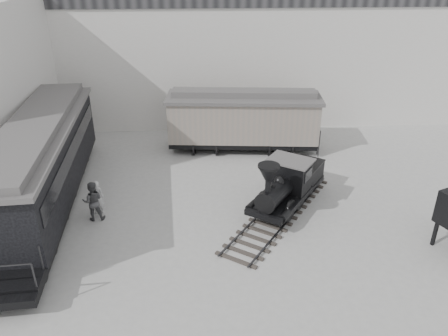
{
  "coord_description": "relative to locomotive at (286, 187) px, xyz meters",
  "views": [
    {
      "loc": [
        -1.88,
        -14.69,
        11.1
      ],
      "look_at": [
        -0.78,
        3.64,
        2.0
      ],
      "focal_mm": 35.0,
      "sensor_mm": 36.0,
      "label": 1
    }
  ],
  "objects": [
    {
      "name": "locomotive",
      "position": [
        0.0,
        0.0,
        0.0
      ],
      "size": [
        6.46,
        8.2,
        3.06
      ],
      "rotation": [
        0.0,
        0.0,
        -0.6
      ],
      "color": "#342D28",
      "rests_on": "ground"
    },
    {
      "name": "ground",
      "position": [
        -2.14,
        -3.19,
        -1.13
      ],
      "size": [
        90.0,
        90.0,
        0.0
      ],
      "primitive_type": "plane",
      "color": "#9E9E9B"
    },
    {
      "name": "visitor_a",
      "position": [
        -8.86,
        0.05,
        -0.27
      ],
      "size": [
        0.64,
        0.44,
        1.72
      ],
      "primitive_type": "imported",
      "rotation": [
        0.0,
        0.0,
        3.1
      ],
      "color": "silver",
      "rests_on": "ground"
    },
    {
      "name": "passenger_coach",
      "position": [
        -11.53,
        1.1,
        1.03
      ],
      "size": [
        4.09,
        14.82,
        3.92
      ],
      "rotation": [
        0.0,
        0.0,
        0.07
      ],
      "color": "black",
      "rests_on": "ground"
    },
    {
      "name": "visitor_b",
      "position": [
        -8.95,
        -0.47,
        -0.18
      ],
      "size": [
        1.01,
        0.84,
        1.91
      ],
      "primitive_type": "imported",
      "rotation": [
        0.0,
        0.0,
        3.27
      ],
      "color": "#47474A",
      "rests_on": "ground"
    },
    {
      "name": "north_wall",
      "position": [
        -2.14,
        11.79,
        4.43
      ],
      "size": [
        34.0,
        2.51,
        11.0
      ],
      "color": "silver",
      "rests_on": "ground"
    },
    {
      "name": "boxcar",
      "position": [
        -1.33,
        7.16,
        0.85
      ],
      "size": [
        9.46,
        3.71,
        3.78
      ],
      "rotation": [
        0.0,
        0.0,
        -0.09
      ],
      "color": "black",
      "rests_on": "ground"
    }
  ]
}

